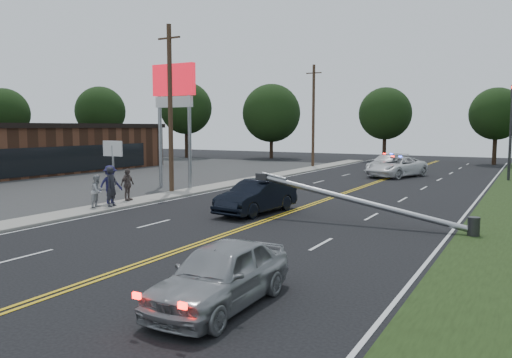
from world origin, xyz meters
The scene contains 25 objects.
ground centered at (0.00, 0.00, 0.00)m, with size 120.00×120.00×0.00m, color black.
parking_lot centered at (-20.00, 10.00, 0.01)m, with size 25.00×60.00×0.01m, color #2D2D2D.
sidewalk centered at (-8.40, 10.00, 0.06)m, with size 1.80×70.00×0.12m, color gray.
centerline_yellow centered at (0.00, 10.00, 0.01)m, with size 0.36×80.00×0.00m, color gold.
pharmacy_building centered at (-27.99, 14.00, 2.20)m, with size 8.40×30.40×4.30m.
pylon_sign centered at (-10.50, 14.00, 6.00)m, with size 3.20×0.35×8.00m.
small_sign centered at (-14.00, 12.00, 2.33)m, with size 1.60×0.14×3.10m.
traffic_signal centered at (8.30, 30.00, 4.21)m, with size 0.28×0.41×7.05m.
fallen_streetlight centered at (4.19, 8.00, 0.92)m, with size 9.36×0.44×1.91m.
utility_pole_mid centered at (-9.20, 12.00, 5.08)m, with size 1.60×0.28×10.00m.
utility_pole_far centered at (-9.20, 34.00, 5.08)m, with size 1.60×0.28×10.00m.
tree_2 centered at (-37.91, 20.64, 5.32)m, with size 5.22×5.22×7.95m.
tree_3 centered at (-35.21, 31.20, 5.81)m, with size 5.84×5.84×8.74m.
tree_4 centered at (-29.57, 40.40, 6.37)m, with size 6.68×6.68×9.72m.
tree_5 centered at (-19.35, 44.60, 5.71)m, with size 7.31×7.31×9.37m.
tree_6 centered at (-5.45, 46.49, 5.52)m, with size 6.05×6.05×8.55m.
tree_7 centered at (6.20, 46.64, 5.35)m, with size 5.49×5.49×8.10m.
crashed_sedan centered at (-1.25, 8.34, 0.77)m, with size 1.64×4.70×1.55m, color black.
waiting_sedan centered at (3.94, -2.61, 0.73)m, with size 1.72×4.28×1.46m, color gray.
emergency_a centered at (0.28, 28.56, 0.81)m, with size 2.68×5.80×1.61m, color white.
emergency_b centered at (-1.36, 32.28, 0.80)m, with size 2.25×5.54×1.61m, color silver.
bystander_a centered at (-8.07, 5.98, 1.09)m, with size 0.71×0.47×1.94m, color #23242B.
bystander_b centered at (-8.47, 5.45, 0.91)m, with size 0.77×0.60×1.58m, color #A3A3A7.
bystander_c centered at (-8.79, 6.60, 1.09)m, with size 1.25×0.72×1.94m, color #1C1A42.
bystander_d centered at (-8.77, 7.80, 0.97)m, with size 1.00×0.41×1.70m, color #60524D.
Camera 1 is at (9.92, -11.68, 4.01)m, focal length 35.00 mm.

